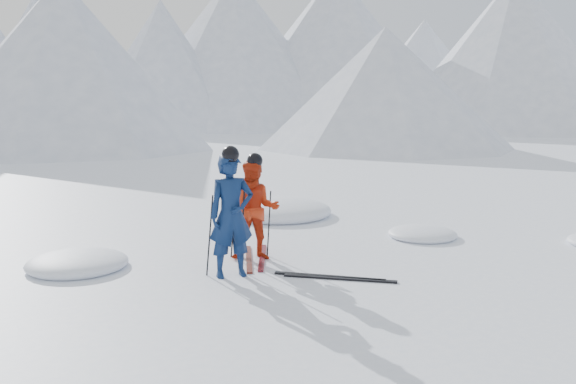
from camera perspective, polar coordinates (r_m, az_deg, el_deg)
name	(u,v)px	position (r m, az deg, el deg)	size (l,w,h in m)	color
ground	(385,252)	(10.89, 9.04, -5.60)	(160.00, 160.00, 0.00)	white
mountain_range	(200,42)	(45.88, -8.26, 13.69)	(106.15, 62.94, 15.53)	#B2BCD1
skier_blue	(231,215)	(9.18, -5.32, -2.20)	(0.69, 0.45, 1.88)	#0C1F48
skier_red	(255,210)	(10.15, -3.09, -1.68)	(0.82, 0.64, 1.68)	red
pole_blue_left	(210,235)	(9.31, -7.34, -4.06)	(0.02, 0.02, 1.25)	black
pole_blue_right	(242,231)	(9.55, -4.30, -3.68)	(0.02, 0.02, 1.25)	black
pole_red_left	(234,225)	(10.35, -5.10, -3.09)	(0.02, 0.02, 1.12)	black
pole_red_right	(269,223)	(10.45, -1.79, -2.95)	(0.02, 0.02, 1.12)	black
ski_worn_left	(249,259)	(10.30, -3.68, -6.26)	(0.09, 1.70, 0.03)	black
ski_worn_right	(262,257)	(10.37, -2.42, -6.14)	(0.09, 1.70, 0.03)	black
ski_loose_a	(329,277)	(9.31, 3.89, -7.90)	(0.09, 1.70, 0.03)	black
ski_loose_b	(340,278)	(9.22, 4.87, -8.07)	(0.09, 1.70, 0.03)	black
snow_lumps	(290,227)	(12.87, 0.16, -3.27)	(10.49, 6.85, 0.54)	white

